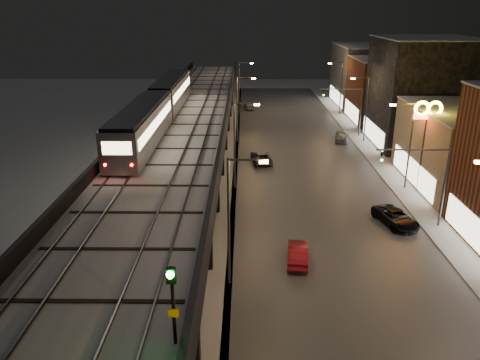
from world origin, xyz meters
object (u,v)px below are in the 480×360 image
object	(u,v)px
rail_signal	(172,291)
car_onc_dark	(396,218)
car_near_white	(298,254)
car_mid_silver	(261,157)
subway_train	(159,106)
car_far_white	(249,106)
car_onc_red	(341,137)

from	to	relation	value
rail_signal	car_onc_dark	bearing A→B (deg)	56.58
car_near_white	car_mid_silver	xyz separation A→B (m)	(-1.90, 23.67, -0.03)
subway_train	car_onc_dark	bearing A→B (deg)	-26.23
car_far_white	car_near_white	bearing A→B (deg)	89.74
rail_signal	car_mid_silver	xyz separation A→B (m)	(4.46, 40.75, -8.17)
car_onc_dark	car_near_white	bearing A→B (deg)	-161.04
subway_train	car_onc_red	xyz separation A→B (m)	(22.41, 16.17, -7.57)
subway_train	rail_signal	xyz separation A→B (m)	(6.40, -34.22, 0.56)
subway_train	rail_signal	bearing A→B (deg)	-79.41
car_mid_silver	car_far_white	bearing A→B (deg)	-94.77
subway_train	rail_signal	distance (m)	34.82
subway_train	car_onc_red	distance (m)	28.65
rail_signal	car_near_white	bearing A→B (deg)	69.60
car_mid_silver	car_onc_red	xyz separation A→B (m)	(11.55, 9.64, 0.03)
car_mid_silver	car_onc_red	distance (m)	15.05
car_onc_red	car_near_white	bearing A→B (deg)	-96.34
subway_train	car_onc_red	size ratio (longest dim) A/B	8.26
rail_signal	car_near_white	distance (m)	19.96
car_onc_red	car_mid_silver	bearing A→B (deg)	-130.34
car_onc_dark	car_far_white	bearing A→B (deg)	88.04
car_near_white	car_far_white	bearing A→B (deg)	-81.14
car_near_white	car_far_white	size ratio (longest dim) A/B	1.05
car_far_white	car_onc_red	distance (m)	25.51
subway_train	rail_signal	world-z (taller)	subway_train
car_near_white	car_mid_silver	bearing A→B (deg)	-79.77
rail_signal	car_mid_silver	bearing A→B (deg)	83.76
car_far_white	car_onc_red	world-z (taller)	car_onc_red
rail_signal	car_far_white	distance (m)	73.01
rail_signal	car_far_white	bearing A→B (deg)	87.43
car_far_white	car_onc_dark	size ratio (longest dim) A/B	0.81
car_far_white	car_mid_silver	bearing A→B (deg)	88.71
rail_signal	car_onc_red	world-z (taller)	rail_signal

